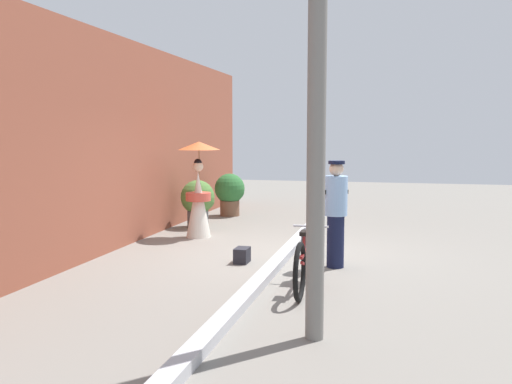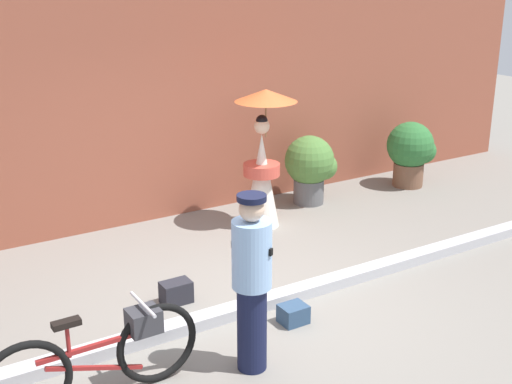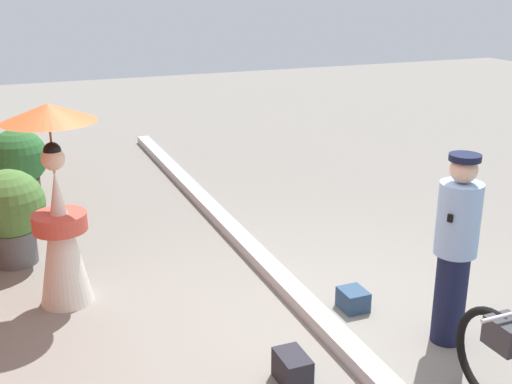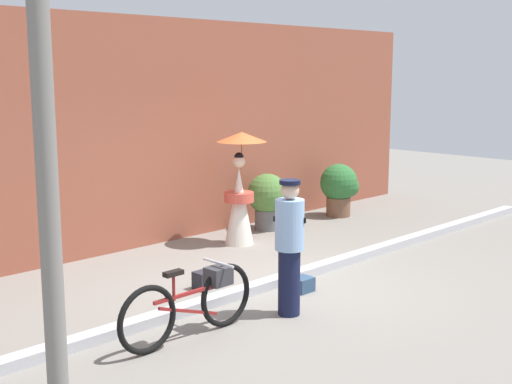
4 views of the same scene
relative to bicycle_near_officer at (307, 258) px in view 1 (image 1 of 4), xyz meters
The scene contains 11 objects.
ground_plane 2.03m from the bicycle_near_officer, 18.36° to the left, with size 30.00×30.00×0.00m, color gray.
building_wall 4.47m from the bicycle_near_officer, 63.54° to the left, with size 14.00×0.40×3.70m, color brown.
sidewalk_curb 2.02m from the bicycle_near_officer, 18.36° to the left, with size 14.00×0.20×0.12m, color #B2B2B7.
bicycle_near_officer is the anchor object (origin of this frame).
person_officer 1.36m from the bicycle_near_officer, 10.91° to the right, with size 0.34×0.35×1.61m.
person_with_parasol 4.14m from the bicycle_near_officer, 39.55° to the left, with size 0.82×0.82×1.86m.
potted_plant_by_door 5.22m from the bicycle_near_officer, 35.23° to the left, with size 0.75×0.73×1.02m.
potted_plant_small 6.73m from the bicycle_near_officer, 24.92° to the left, with size 0.76×0.74×1.04m.
backpack_on_pavement 2.05m from the bicycle_near_officer, ahead, with size 0.26×0.22×0.19m.
backpack_spare 1.72m from the bicycle_near_officer, 44.75° to the left, with size 0.32×0.21×0.24m.
utility_pole 2.70m from the bicycle_near_officer, 168.86° to the right, with size 0.18×0.18×4.80m, color slate.
Camera 1 is at (-9.01, -1.70, 2.00)m, focal length 39.44 mm.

